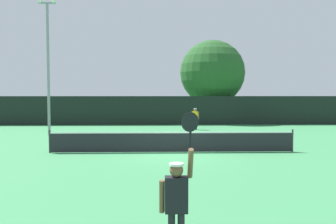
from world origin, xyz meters
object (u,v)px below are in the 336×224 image
at_px(player_serving, 177,196).
at_px(large_tree, 212,73).
at_px(light_pole, 48,59).
at_px(parked_car_near, 229,111).
at_px(player_receiving, 195,117).
at_px(tennis_ball, 135,142).

distance_m(player_serving, large_tree, 29.09).
bearing_deg(player_serving, light_pole, 112.66).
distance_m(player_serving, parked_car_near, 33.35).
xyz_separation_m(player_receiving, large_tree, (2.39, 7.35, 3.72)).
bearing_deg(large_tree, player_serving, -99.71).
bearing_deg(player_serving, large_tree, 80.29).
height_order(player_receiving, tennis_ball, player_receiving).
xyz_separation_m(player_serving, light_pole, (-7.57, 18.14, 3.95)).
distance_m(player_serving, player_receiving, 21.24).
relative_size(light_pole, large_tree, 1.14).
bearing_deg(player_serving, parked_car_near, 77.35).
xyz_separation_m(player_receiving, tennis_ball, (-4.08, -7.06, -0.95)).
bearing_deg(tennis_ball, parked_car_near, 64.31).
distance_m(tennis_ball, large_tree, 16.48).
relative_size(player_serving, tennis_ball, 36.34).
distance_m(player_receiving, tennis_ball, 8.21).
height_order(tennis_ball, parked_car_near, parked_car_near).
bearing_deg(player_receiving, player_serving, 83.31).
bearing_deg(tennis_ball, player_receiving, 60.00).
bearing_deg(large_tree, tennis_ball, -114.17).
bearing_deg(player_serving, tennis_ball, 96.51).
height_order(tennis_ball, large_tree, large_tree).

